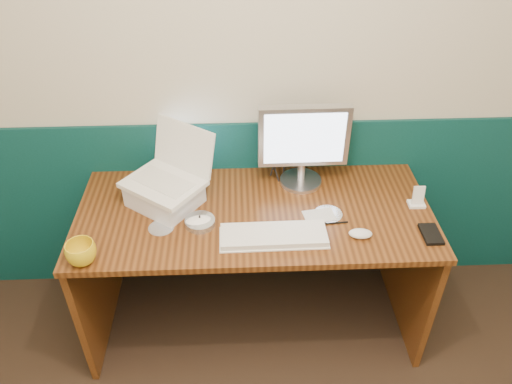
{
  "coord_description": "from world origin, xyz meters",
  "views": [
    {
      "loc": [
        -0.14,
        -0.36,
        2.16
      ],
      "look_at": [
        -0.07,
        1.23,
        0.97
      ],
      "focal_mm": 35.0,
      "sensor_mm": 36.0,
      "label": 1
    }
  ],
  "objects_px": {
    "desk": "(255,270)",
    "monitor": "(303,146)",
    "keyboard": "(274,236)",
    "laptop": "(160,160)",
    "mug": "(81,253)",
    "camcorder": "(278,162)"
  },
  "relations": [
    {
      "from": "desk",
      "to": "monitor",
      "type": "bearing_deg",
      "value": 42.67
    },
    {
      "from": "desk",
      "to": "keyboard",
      "type": "xyz_separation_m",
      "value": [
        0.07,
        -0.19,
        0.39
      ]
    },
    {
      "from": "laptop",
      "to": "mug",
      "type": "height_order",
      "value": "laptop"
    },
    {
      "from": "laptop",
      "to": "camcorder",
      "type": "relative_size",
      "value": 1.86
    },
    {
      "from": "laptop",
      "to": "camcorder",
      "type": "height_order",
      "value": "laptop"
    },
    {
      "from": "monitor",
      "to": "keyboard",
      "type": "distance_m",
      "value": 0.47
    },
    {
      "from": "keyboard",
      "to": "camcorder",
      "type": "distance_m",
      "value": 0.46
    },
    {
      "from": "laptop",
      "to": "monitor",
      "type": "xyz_separation_m",
      "value": [
        0.64,
        0.14,
        -0.03
      ]
    },
    {
      "from": "monitor",
      "to": "keyboard",
      "type": "height_order",
      "value": "monitor"
    },
    {
      "from": "laptop",
      "to": "camcorder",
      "type": "bearing_deg",
      "value": 56.43
    },
    {
      "from": "laptop",
      "to": "monitor",
      "type": "bearing_deg",
      "value": 49.21
    },
    {
      "from": "laptop",
      "to": "desk",
      "type": "bearing_deg",
      "value": 26.36
    },
    {
      "from": "camcorder",
      "to": "desk",
      "type": "bearing_deg",
      "value": -137.83
    },
    {
      "from": "desk",
      "to": "monitor",
      "type": "distance_m",
      "value": 0.66
    },
    {
      "from": "monitor",
      "to": "desk",
      "type": "bearing_deg",
      "value": -138.03
    },
    {
      "from": "desk",
      "to": "camcorder",
      "type": "relative_size",
      "value": 9.06
    },
    {
      "from": "laptop",
      "to": "keyboard",
      "type": "bearing_deg",
      "value": 8.28
    },
    {
      "from": "camcorder",
      "to": "monitor",
      "type": "bearing_deg",
      "value": -46.81
    },
    {
      "from": "desk",
      "to": "mug",
      "type": "height_order",
      "value": "mug"
    },
    {
      "from": "keyboard",
      "to": "camcorder",
      "type": "height_order",
      "value": "camcorder"
    },
    {
      "from": "keyboard",
      "to": "camcorder",
      "type": "relative_size",
      "value": 2.52
    },
    {
      "from": "keyboard",
      "to": "camcorder",
      "type": "bearing_deg",
      "value": 82.73
    }
  ]
}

